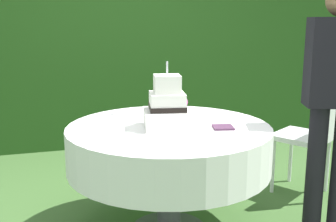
% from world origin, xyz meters
% --- Properties ---
extents(foliage_hedge, '(5.65, 0.46, 2.70)m').
position_xyz_m(foliage_hedge, '(0.00, 2.25, 1.35)').
color(foliage_hedge, '#234C19').
rests_on(foliage_hedge, ground_plane).
extents(cake_table, '(1.29, 1.29, 0.73)m').
position_xyz_m(cake_table, '(0.00, 0.00, 0.59)').
color(cake_table, '#4C4C51').
rests_on(cake_table, ground_plane).
extents(wedding_cake, '(0.33, 0.33, 0.41)m').
position_xyz_m(wedding_cake, '(-0.02, -0.03, 0.85)').
color(wedding_cake, white).
rests_on(wedding_cake, cake_table).
extents(serving_plate_near, '(0.12, 0.12, 0.01)m').
position_xyz_m(serving_plate_near, '(-0.25, 0.44, 0.73)').
color(serving_plate_near, white).
rests_on(serving_plate_near, cake_table).
extents(serving_plate_far, '(0.10, 0.10, 0.01)m').
position_xyz_m(serving_plate_far, '(0.28, 0.24, 0.73)').
color(serving_plate_far, white).
rests_on(serving_plate_far, cake_table).
extents(serving_plate_left, '(0.14, 0.14, 0.01)m').
position_xyz_m(serving_plate_left, '(0.09, 0.49, 0.73)').
color(serving_plate_left, white).
rests_on(serving_plate_left, cake_table).
extents(serving_plate_right, '(0.15, 0.15, 0.01)m').
position_xyz_m(serving_plate_right, '(0.35, -0.40, 0.73)').
color(serving_plate_right, white).
rests_on(serving_plate_right, cake_table).
extents(napkin_stack, '(0.15, 0.15, 0.01)m').
position_xyz_m(napkin_stack, '(0.31, -0.15, 0.73)').
color(napkin_stack, '#4C2D47').
rests_on(napkin_stack, cake_table).
extents(garden_chair, '(0.55, 0.55, 0.89)m').
position_xyz_m(garden_chair, '(1.26, 0.26, 0.54)').
color(garden_chair, white).
rests_on(garden_chair, ground_plane).
extents(standing_person, '(0.41, 0.32, 1.60)m').
position_xyz_m(standing_person, '(1.01, -0.27, 0.93)').
color(standing_person, black).
rests_on(standing_person, ground_plane).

